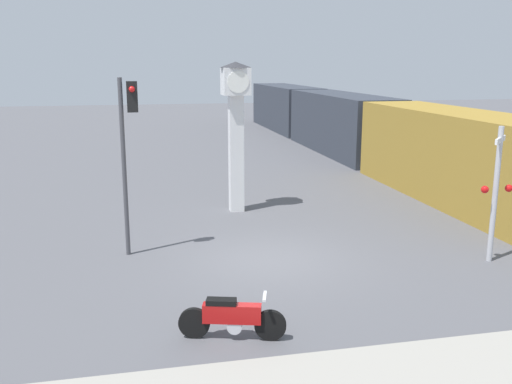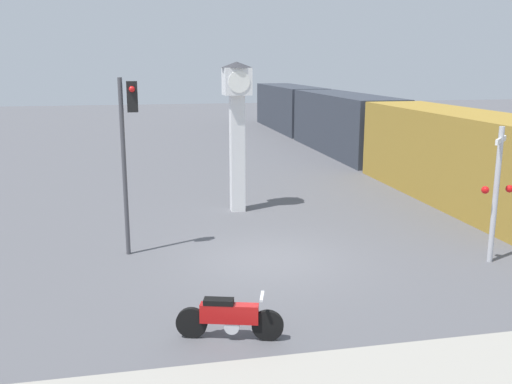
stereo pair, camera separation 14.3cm
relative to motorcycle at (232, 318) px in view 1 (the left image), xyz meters
The scene contains 6 objects.
ground_plane 4.58m from the motorcycle, 67.51° to the left, with size 120.00×120.00×0.00m, color #56565B.
motorcycle is the anchor object (origin of this frame).
clock_tower 10.19m from the motorcycle, 79.13° to the left, with size 1.10×1.10×5.22m.
freight_train 24.17m from the motorcycle, 64.63° to the left, with size 2.80×36.46×3.40m.
traffic_light 6.44m from the motorcycle, 108.28° to the left, with size 0.50×0.35×4.81m.
railroad_crossing_signal 8.18m from the motorcycle, 21.10° to the left, with size 0.90×0.82×3.61m.
Camera 1 is at (-3.43, -14.14, 5.18)m, focal length 40.00 mm.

